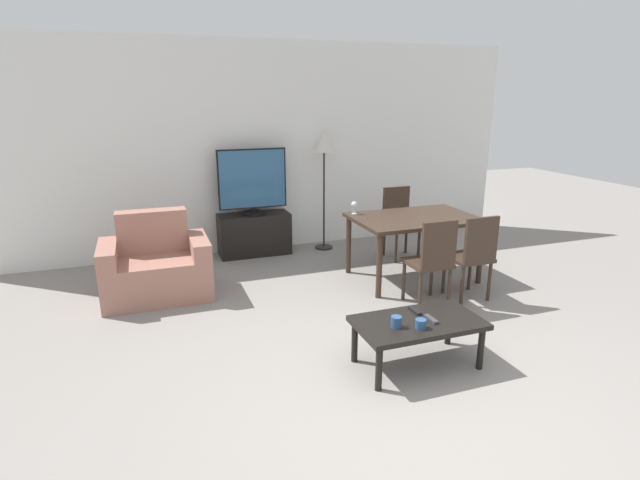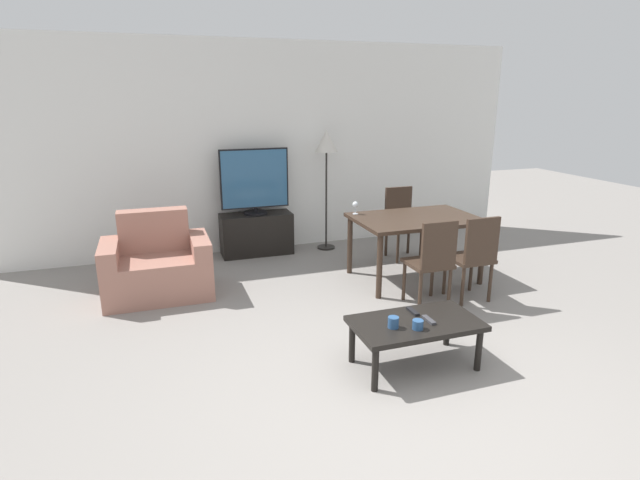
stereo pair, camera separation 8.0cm
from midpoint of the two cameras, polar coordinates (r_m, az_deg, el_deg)
ground_plane at (r=3.54m, az=11.00°, el=-19.12°), size 18.00×18.00×0.00m
wall_back at (r=6.69m, az=-5.74°, el=10.38°), size 7.08×0.06×2.70m
armchair at (r=5.45m, az=-17.71°, el=-2.94°), size 1.07×0.71×0.87m
tv_stand at (r=6.59m, az=-6.92°, el=0.70°), size 0.92×0.38×0.54m
tv at (r=6.44m, az=-7.13°, el=6.63°), size 0.87×0.31×0.84m
coffee_table at (r=3.93m, az=11.45°, el=-9.68°), size 0.97×0.54×0.38m
dining_table at (r=5.67m, az=11.25°, el=1.81°), size 1.36×0.92×0.72m
dining_chair_near at (r=4.96m, az=13.16°, el=-2.14°), size 0.40×0.40×0.90m
dining_chair_far at (r=6.47m, az=9.64°, el=2.37°), size 0.40×0.40×0.90m
dining_chair_near_right at (r=5.22m, az=17.62°, el=-1.56°), size 0.40×0.40×0.90m
floor_lamp at (r=6.58m, az=1.09°, el=10.47°), size 0.30×0.30×1.60m
remote_primary at (r=4.04m, az=11.12°, el=-8.00°), size 0.04×0.15×0.02m
remote_secondary at (r=3.92m, az=12.91°, el=-8.89°), size 0.04×0.15×0.02m
cup_white_near at (r=3.77m, az=11.72°, el=-9.45°), size 0.08×0.08×0.07m
cup_colored_far at (r=3.76m, az=8.99°, el=-9.28°), size 0.08×0.08×0.08m
wine_glass_left at (r=5.67m, az=4.47°, el=3.97°), size 0.07×0.07×0.15m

